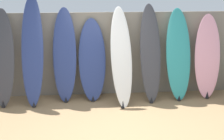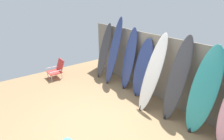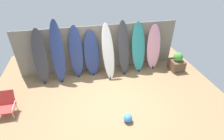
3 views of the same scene
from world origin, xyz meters
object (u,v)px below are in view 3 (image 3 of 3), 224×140
(surfboard_charcoal_0, at_px, (40,57))
(surfboard_navy_1, at_px, (58,52))
(beach_ball, at_px, (128,118))
(planter_box, at_px, (177,63))
(surfboard_navy_3, at_px, (92,54))
(surfboard_charcoal_5, at_px, (124,48))
(surfboard_navy_2, at_px, (76,53))
(surfboard_teal_6, at_px, (138,48))
(beach_chair, at_px, (6,104))
(surfboard_pink_7, at_px, (154,47))
(surfboard_white_4, at_px, (108,52))

(surfboard_charcoal_0, relative_size, surfboard_navy_1, 0.88)
(beach_ball, bearing_deg, planter_box, 39.05)
(surfboard_navy_3, xyz_separation_m, planter_box, (3.33, -0.48, -0.52))
(surfboard_charcoal_5, relative_size, planter_box, 2.64)
(surfboard_charcoal_0, xyz_separation_m, planter_box, (5.12, -0.37, -0.63))
(surfboard_charcoal_0, relative_size, surfboard_navy_2, 1.00)
(surfboard_navy_1, height_order, surfboard_teal_6, surfboard_navy_1)
(beach_chair, distance_m, beach_ball, 3.52)
(surfboard_navy_1, distance_m, surfboard_navy_2, 0.65)
(surfboard_navy_1, distance_m, surfboard_navy_3, 1.22)
(surfboard_charcoal_0, relative_size, planter_box, 2.55)
(planter_box, bearing_deg, surfboard_navy_3, 171.80)
(surfboard_pink_7, height_order, beach_chair, surfboard_pink_7)
(surfboard_charcoal_0, bearing_deg, beach_ball, -46.09)
(surfboard_navy_1, height_order, planter_box, surfboard_navy_1)
(surfboard_charcoal_0, xyz_separation_m, beach_chair, (-0.90, -1.46, -0.62))
(surfboard_pink_7, xyz_separation_m, beach_chair, (-5.13, -1.52, -0.55))
(surfboard_navy_3, relative_size, beach_chair, 2.60)
(surfboard_teal_6, xyz_separation_m, surfboard_pink_7, (0.64, 0.02, -0.07))
(surfboard_charcoal_5, distance_m, surfboard_teal_6, 0.61)
(surfboard_navy_2, xyz_separation_m, surfboard_pink_7, (3.00, -0.04, -0.08))
(planter_box, distance_m, beach_ball, 3.44)
(surfboard_charcoal_5, bearing_deg, planter_box, -9.85)
(surfboard_navy_2, distance_m, planter_box, 3.97)
(surfboard_white_4, bearing_deg, surfboard_teal_6, 7.73)
(surfboard_white_4, relative_size, beach_ball, 7.83)
(surfboard_navy_2, height_order, surfboard_navy_3, surfboard_navy_2)
(surfboard_navy_3, xyz_separation_m, beach_ball, (0.66, -2.65, -0.71))
(surfboard_white_4, bearing_deg, surfboard_charcoal_0, 176.90)
(surfboard_navy_3, bearing_deg, surfboard_pink_7, -1.21)
(surfboard_navy_3, height_order, surfboard_pink_7, surfboard_pink_7)
(surfboard_navy_3, bearing_deg, beach_chair, -149.72)
(surfboard_navy_3, bearing_deg, surfboard_teal_6, -2.15)
(surfboard_teal_6, xyz_separation_m, beach_chair, (-4.49, -1.50, -0.62))
(surfboard_white_4, xyz_separation_m, beach_chair, (-3.27, -1.34, -0.63))
(surfboard_charcoal_5, xyz_separation_m, beach_chair, (-3.89, -1.46, -0.66))
(surfboard_charcoal_5, bearing_deg, beach_ball, -102.05)
(surfboard_white_4, distance_m, planter_box, 2.83)
(surfboard_navy_2, bearing_deg, surfboard_charcoal_0, -175.86)
(surfboard_navy_2, bearing_deg, surfboard_charcoal_5, -3.03)
(surfboard_navy_2, distance_m, surfboard_white_4, 1.16)
(planter_box, height_order, beach_ball, planter_box)
(surfboard_navy_2, bearing_deg, planter_box, -6.79)
(surfboard_navy_3, xyz_separation_m, surfboard_charcoal_5, (1.20, -0.11, 0.15))
(surfboard_navy_1, bearing_deg, beach_chair, -136.15)
(surfboard_navy_1, distance_m, surfboard_pink_7, 3.63)
(surfboard_teal_6, distance_m, planter_box, 1.70)
(surfboard_teal_6, bearing_deg, beach_ball, -113.95)
(surfboard_navy_1, relative_size, surfboard_charcoal_5, 1.10)
(surfboard_navy_3, xyz_separation_m, beach_chair, (-2.69, -1.57, -0.51))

